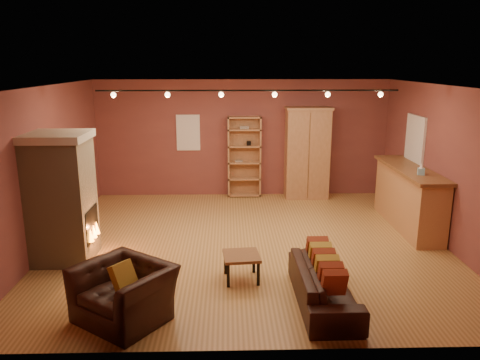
{
  "coord_description": "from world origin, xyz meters",
  "views": [
    {
      "loc": [
        -0.36,
        -7.94,
        3.19
      ],
      "look_at": [
        -0.14,
        0.2,
        1.13
      ],
      "focal_mm": 35.0,
      "sensor_mm": 36.0,
      "label": 1
    }
  ],
  "objects_px": {
    "armoire": "(307,153)",
    "bookcase": "(244,156)",
    "loveseat": "(324,277)",
    "fireplace": "(62,198)",
    "coffee_table": "(241,258)",
    "armchair": "(124,284)",
    "bar_counter": "(409,197)"
  },
  "relations": [
    {
      "from": "armoire",
      "to": "bookcase",
      "type": "bearing_deg",
      "value": 173.41
    },
    {
      "from": "armoire",
      "to": "loveseat",
      "type": "height_order",
      "value": "armoire"
    },
    {
      "from": "bookcase",
      "to": "armoire",
      "type": "bearing_deg",
      "value": -6.59
    },
    {
      "from": "fireplace",
      "to": "loveseat",
      "type": "relative_size",
      "value": 1.16
    },
    {
      "from": "bookcase",
      "to": "coffee_table",
      "type": "xyz_separation_m",
      "value": [
        -0.2,
        -4.6,
        -0.65
      ]
    },
    {
      "from": "fireplace",
      "to": "armchair",
      "type": "bearing_deg",
      "value": -54.66
    },
    {
      "from": "bookcase",
      "to": "coffee_table",
      "type": "distance_m",
      "value": 4.65
    },
    {
      "from": "loveseat",
      "to": "bar_counter",
      "type": "bearing_deg",
      "value": -37.69
    },
    {
      "from": "fireplace",
      "to": "bookcase",
      "type": "distance_m",
      "value": 4.85
    },
    {
      "from": "loveseat",
      "to": "armchair",
      "type": "xyz_separation_m",
      "value": [
        -2.61,
        -0.33,
        0.11
      ]
    },
    {
      "from": "bar_counter",
      "to": "loveseat",
      "type": "relative_size",
      "value": 1.38
    },
    {
      "from": "fireplace",
      "to": "bookcase",
      "type": "xyz_separation_m",
      "value": [
        3.08,
        3.75,
        -0.07
      ]
    },
    {
      "from": "bar_counter",
      "to": "coffee_table",
      "type": "distance_m",
      "value": 4.05
    },
    {
      "from": "fireplace",
      "to": "bookcase",
      "type": "bearing_deg",
      "value": 50.53
    },
    {
      "from": "armchair",
      "to": "armoire",
      "type": "bearing_deg",
      "value": 95.88
    },
    {
      "from": "fireplace",
      "to": "loveseat",
      "type": "xyz_separation_m",
      "value": [
        3.97,
        -1.59,
        -0.68
      ]
    },
    {
      "from": "armoire",
      "to": "coffee_table",
      "type": "relative_size",
      "value": 3.77
    },
    {
      "from": "armoire",
      "to": "coffee_table",
      "type": "height_order",
      "value": "armoire"
    },
    {
      "from": "bookcase",
      "to": "armoire",
      "type": "relative_size",
      "value": 0.89
    },
    {
      "from": "armoire",
      "to": "bar_counter",
      "type": "distance_m",
      "value": 2.79
    },
    {
      "from": "armoire",
      "to": "armchair",
      "type": "bearing_deg",
      "value": -120.31
    },
    {
      "from": "armoire",
      "to": "bar_counter",
      "type": "bearing_deg",
      "value": -52.68
    },
    {
      "from": "loveseat",
      "to": "armchair",
      "type": "bearing_deg",
      "value": 96.76
    },
    {
      "from": "fireplace",
      "to": "bar_counter",
      "type": "xyz_separation_m",
      "value": [
        6.24,
        1.39,
        -0.45
      ]
    },
    {
      "from": "loveseat",
      "to": "coffee_table",
      "type": "bearing_deg",
      "value": 55.27
    },
    {
      "from": "fireplace",
      "to": "coffee_table",
      "type": "bearing_deg",
      "value": -16.44
    },
    {
      "from": "fireplace",
      "to": "armoire",
      "type": "distance_m",
      "value": 5.81
    },
    {
      "from": "fireplace",
      "to": "coffee_table",
      "type": "height_order",
      "value": "fireplace"
    },
    {
      "from": "bar_counter",
      "to": "armchair",
      "type": "height_order",
      "value": "bar_counter"
    },
    {
      "from": "fireplace",
      "to": "bar_counter",
      "type": "bearing_deg",
      "value": 12.57
    },
    {
      "from": "armoire",
      "to": "armchair",
      "type": "distance_m",
      "value": 6.4
    },
    {
      "from": "loveseat",
      "to": "coffee_table",
      "type": "distance_m",
      "value": 1.32
    }
  ]
}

